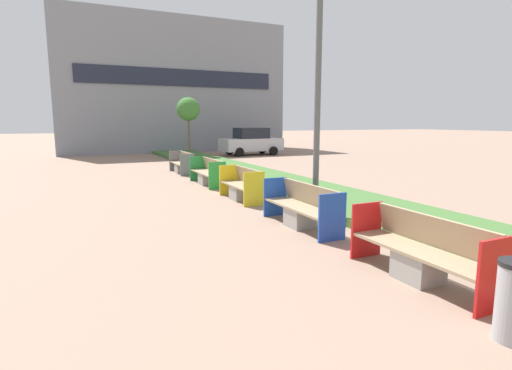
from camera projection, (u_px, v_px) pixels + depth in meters
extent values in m
cube|color=#426B33|center=(342.00, 201.00, 11.12)|extent=(2.80, 120.00, 0.18)
cube|color=gray|center=(171.00, 88.00, 31.41)|extent=(16.86, 5.80, 9.81)
cube|color=#1E2333|center=(181.00, 78.00, 28.69)|extent=(14.17, 0.08, 1.20)
cube|color=#9E9B96|center=(418.00, 266.00, 5.80)|extent=(0.52, 0.60, 0.42)
cube|color=tan|center=(419.00, 251.00, 5.77)|extent=(0.58, 2.24, 0.05)
cube|color=tan|center=(434.00, 232.00, 5.84)|extent=(0.14, 2.15, 0.48)
cube|color=red|center=(495.00, 277.00, 4.74)|extent=(0.62, 0.04, 0.94)
cube|color=red|center=(366.00, 230.00, 6.78)|extent=(0.62, 0.04, 0.94)
cube|color=#9E9B96|center=(300.00, 218.00, 8.75)|extent=(0.52, 0.60, 0.42)
cube|color=tan|center=(300.00, 207.00, 8.71)|extent=(0.58, 2.31, 0.05)
cube|color=tan|center=(311.00, 195.00, 8.78)|extent=(0.14, 2.22, 0.48)
cube|color=blue|center=(332.00, 217.00, 7.65)|extent=(0.62, 0.04, 0.94)
cube|color=blue|center=(275.00, 197.00, 9.76)|extent=(0.62, 0.04, 0.94)
cube|color=#9E9B96|center=(241.00, 193.00, 11.76)|extent=(0.52, 0.60, 0.42)
cube|color=tan|center=(241.00, 185.00, 11.72)|extent=(0.58, 1.86, 0.05)
cube|color=tan|center=(249.00, 176.00, 11.79)|extent=(0.14, 1.79, 0.48)
cube|color=yellow|center=(254.00, 189.00, 10.87)|extent=(0.62, 0.04, 0.94)
cube|color=yellow|center=(229.00, 180.00, 12.57)|extent=(0.62, 0.04, 0.94)
cube|color=#9E9B96|center=(207.00, 179.00, 14.60)|extent=(0.52, 0.60, 0.42)
cube|color=tan|center=(207.00, 173.00, 14.56)|extent=(0.58, 2.25, 0.05)
cube|color=tan|center=(214.00, 165.00, 14.64)|extent=(0.14, 2.16, 0.48)
cube|color=#238C3D|center=(217.00, 176.00, 13.53)|extent=(0.62, 0.04, 0.94)
cube|color=#238C3D|center=(198.00, 169.00, 15.59)|extent=(0.62, 0.04, 0.94)
cube|color=#9E9B96|center=(182.00, 168.00, 17.86)|extent=(0.52, 0.60, 0.42)
cube|color=tan|center=(181.00, 163.00, 17.82)|extent=(0.58, 1.96, 0.05)
cube|color=tan|center=(187.00, 157.00, 17.89)|extent=(0.14, 1.88, 0.48)
cube|color=slate|center=(187.00, 165.00, 16.92)|extent=(0.62, 0.04, 0.94)
cube|color=slate|center=(176.00, 161.00, 18.71)|extent=(0.62, 0.04, 0.94)
cylinder|color=#56595B|center=(319.00, 38.00, 8.76)|extent=(0.14, 0.14, 8.21)
cylinder|color=brown|center=(189.00, 137.00, 24.63)|extent=(0.10, 0.10, 2.64)
sphere|color=#38702D|center=(188.00, 109.00, 24.36)|extent=(1.42, 1.42, 1.42)
cube|color=#B7BABF|center=(251.00, 144.00, 27.38)|extent=(4.28, 1.95, 0.84)
cube|color=black|center=(251.00, 133.00, 27.25)|extent=(2.17, 1.64, 0.72)
cylinder|color=black|center=(274.00, 151.00, 27.16)|extent=(0.60, 0.20, 0.60)
cylinder|color=black|center=(262.00, 149.00, 28.78)|extent=(0.60, 0.20, 0.60)
cylinder|color=black|center=(239.00, 152.00, 26.11)|extent=(0.60, 0.20, 0.60)
cylinder|color=black|center=(229.00, 150.00, 27.72)|extent=(0.60, 0.20, 0.60)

